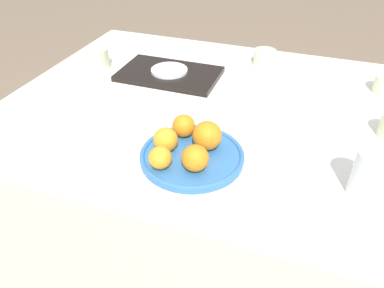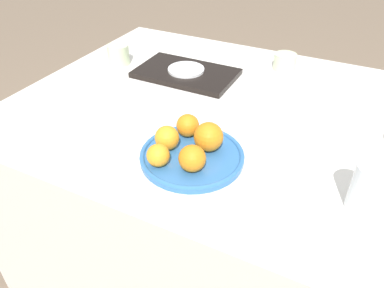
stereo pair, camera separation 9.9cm
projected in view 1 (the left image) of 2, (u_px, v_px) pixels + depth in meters
name	position (u px, v px, depth m)	size (l,w,h in m)	color
ground_plane	(220.00, 254.00, 1.68)	(12.00, 12.00, 0.00)	#7A6651
table	(225.00, 192.00, 1.46)	(1.51, 1.10, 0.76)	silver
fruit_platter	(192.00, 156.00, 1.01)	(0.28, 0.28, 0.02)	#336BAD
orange_0	(206.00, 136.00, 1.01)	(0.08, 0.08, 0.08)	orange
orange_1	(197.00, 159.00, 0.94)	(0.07, 0.07, 0.07)	orange
orange_2	(166.00, 140.00, 1.01)	(0.07, 0.07, 0.07)	orange
orange_3	(184.00, 126.00, 1.06)	(0.07, 0.07, 0.07)	orange
orange_4	(160.00, 158.00, 0.95)	(0.06, 0.06, 0.06)	orange
water_glass	(369.00, 174.00, 0.87)	(0.08, 0.08, 0.12)	silver
serving_tray	(169.00, 74.00, 1.43)	(0.37, 0.23, 0.02)	black
side_plate	(169.00, 70.00, 1.42)	(0.14, 0.14, 0.01)	white
cup_1	(98.00, 59.00, 1.47)	(0.09, 0.09, 0.08)	beige
cup_3	(264.00, 58.00, 1.50)	(0.09, 0.09, 0.06)	beige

